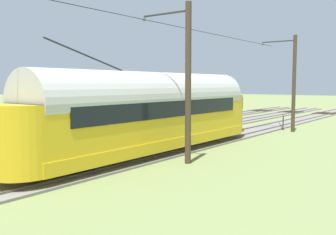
{
  "coord_description": "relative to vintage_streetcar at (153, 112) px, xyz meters",
  "views": [
    {
      "loc": [
        -16.55,
        18.18,
        3.7
      ],
      "look_at": [
        -4.1,
        1.44,
        1.86
      ],
      "focal_mm": 40.81,
      "sensor_mm": 36.0,
      "label": 1
    }
  ],
  "objects": [
    {
      "name": "ground_plane",
      "position": [
        4.22,
        -2.87,
        -2.26
      ],
      "size": [
        220.0,
        220.0,
        0.0
      ],
      "primitive_type": "plane",
      "color": "olive"
    },
    {
      "name": "track_streetcar_siding",
      "position": [
        -0.0,
        -3.18,
        -2.21
      ],
      "size": [
        2.8,
        80.0,
        0.18
      ],
      "color": "slate",
      "rests_on": "ground"
    },
    {
      "name": "track_adjacent_siding",
      "position": [
        4.22,
        -3.18,
        -2.21
      ],
      "size": [
        2.8,
        80.0,
        0.18
      ],
      "color": "slate",
      "rests_on": "ground"
    },
    {
      "name": "track_third_siding",
      "position": [
        8.44,
        -3.18,
        -2.21
      ],
      "size": [
        2.8,
        80.0,
        0.18
      ],
      "color": "slate",
      "rests_on": "ground"
    },
    {
      "name": "vintage_streetcar",
      "position": [
        0.0,
        0.0,
        0.0
      ],
      "size": [
        2.65,
        17.66,
        5.28
      ],
      "color": "gold",
      "rests_on": "ground"
    },
    {
      "name": "catenary_pole_foreground",
      "position": [
        -2.53,
        -13.93,
        1.6
      ],
      "size": [
        2.82,
        0.28,
        7.4
      ],
      "color": "#423323",
      "rests_on": "ground"
    },
    {
      "name": "catenary_pole_mid_near",
      "position": [
        -2.53,
        0.68,
        1.6
      ],
      "size": [
        2.82,
        0.28,
        7.4
      ],
      "color": "#423323",
      "rests_on": "ground"
    },
    {
      "name": "overhead_wire_run",
      "position": [
        -0.06,
        -0.01,
        4.59
      ],
      "size": [
        2.62,
        33.24,
        0.18
      ],
      "color": "black",
      "rests_on": "ground"
    },
    {
      "name": "switch_stand",
      "position": [
        -1.58,
        -14.59,
        -1.56
      ],
      "size": [
        0.5,
        0.3,
        1.24
      ],
      "color": "black",
      "rests_on": "ground"
    },
    {
      "name": "spare_tie_stack",
      "position": [
        12.26,
        -2.59,
        -1.99
      ],
      "size": [
        2.4,
        2.4,
        0.54
      ],
      "color": "#2D2316",
      "rests_on": "ground"
    }
  ]
}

